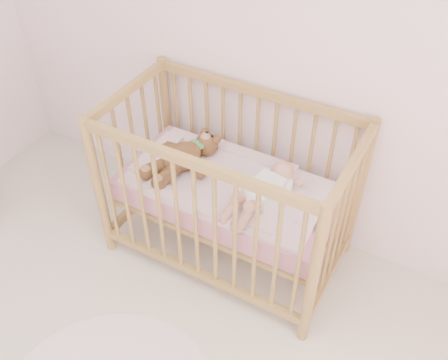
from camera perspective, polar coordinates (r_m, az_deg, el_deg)
The scene contains 6 objects.
wall_back at distance 2.63m, azimuth 7.11°, elevation 17.11°, with size 4.00×0.02×2.70m, color white.
crib at distance 2.83m, azimuth 0.49°, elevation -1.22°, with size 1.36×0.76×1.00m, color #B28D4B, non-canonical shape.
mattress at distance 2.84m, azimuth 0.49°, elevation -1.45°, with size 1.22×0.62×0.13m, color pink.
blanket at distance 2.79m, azimuth 0.50°, elevation -0.32°, with size 1.10×0.58×0.06m, color pink, non-canonical shape.
baby at distance 2.66m, azimuth 4.62°, elevation -0.97°, with size 0.28×0.59×0.14m, color white, non-canonical shape.
teddy_bear at distance 2.84m, azimuth -4.84°, elevation 2.62°, with size 0.39×0.55×0.15m, color brown, non-canonical shape.
Camera 1 is at (0.88, -0.23, 2.43)m, focal length 40.00 mm.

